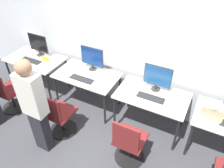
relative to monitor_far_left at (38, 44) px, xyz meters
The scene contains 20 objects.
ground_plane 2.24m from the monitor_far_left, 15.38° to the right, with size 20.00×20.00×0.00m, color #3D3D42.
wall_back 1.99m from the monitor_far_left, ahead, with size 12.00×0.05×2.80m.
desk_far_left 0.38m from the monitor_far_left, 90.00° to the right, with size 1.19×0.72×0.75m.
monitor_far_left is the anchor object (origin of this frame).
keyboard_far_left 0.37m from the monitor_far_left, 90.00° to the right, with size 0.46×0.14×0.02m.
mouse_far_left 0.49m from the monitor_far_left, 46.01° to the right, with size 0.06×0.09×0.03m.
office_chair_far_left 1.17m from the monitor_far_left, 90.82° to the right, with size 0.48×0.48×0.92m.
desk_left 1.34m from the monitor_far_left, ahead, with size 1.19×0.72×0.75m.
monitor_left 1.29m from the monitor_far_left, ahead, with size 0.47×0.16×0.47m.
keyboard_left 1.35m from the monitor_far_left, 14.97° to the right, with size 0.46×0.14×0.02m.
mouse_left 1.63m from the monitor_far_left, 13.20° to the right, with size 0.06×0.09×0.03m.
office_chair_left 1.73m from the monitor_far_left, 39.72° to the right, with size 0.48×0.48×0.92m.
person_left 1.83m from the monitor_far_left, 49.75° to the right, with size 0.36×0.22×1.70m.
desk_right 2.60m from the monitor_far_left, ahead, with size 1.19×0.72×0.75m.
monitor_right 2.57m from the monitor_far_left, ahead, with size 0.47×0.16×0.47m.
keyboard_right 2.60m from the monitor_far_left, ahead, with size 0.46×0.14×0.02m.
mouse_right 2.88m from the monitor_far_left, ahead, with size 0.06×0.09×0.03m.
office_chair_right 2.79m from the monitor_far_left, 21.42° to the right, with size 0.48×0.48×0.92m.
handbag 3.52m from the monitor_far_left, ahead, with size 0.30×0.18×0.25m.
placard_far_left 0.36m from the monitor_far_left, 27.69° to the right, with size 0.16×0.03×0.08m.
Camera 1 is at (1.32, -2.41, 3.10)m, focal length 35.00 mm.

